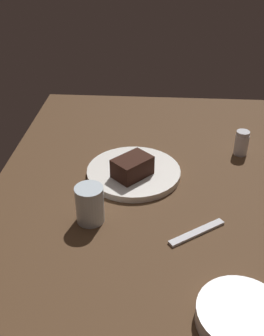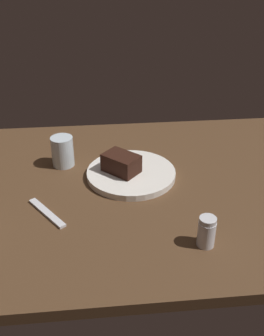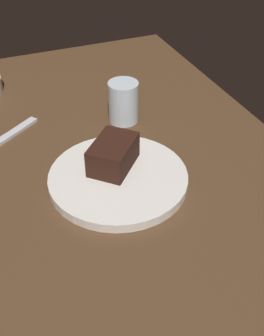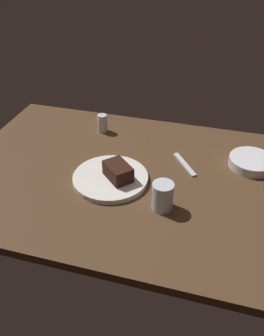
% 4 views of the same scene
% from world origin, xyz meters
% --- Properties ---
extents(dining_table, '(1.20, 0.84, 0.03)m').
position_xyz_m(dining_table, '(0.00, 0.00, 0.01)').
color(dining_table, '#4C331E').
rests_on(dining_table, ground).
extents(dessert_plate, '(0.26, 0.26, 0.02)m').
position_xyz_m(dessert_plate, '(0.04, 0.05, 0.04)').
color(dessert_plate, white).
rests_on(dessert_plate, dining_table).
extents(chocolate_cake_slice, '(0.12, 0.12, 0.05)m').
position_xyz_m(chocolate_cake_slice, '(0.01, 0.05, 0.07)').
color(chocolate_cake_slice, black).
rests_on(chocolate_cake_slice, dessert_plate).
extents(salt_shaker, '(0.04, 0.04, 0.08)m').
position_xyz_m(salt_shaker, '(0.18, -0.26, 0.07)').
color(salt_shaker, silver).
rests_on(salt_shaker, dining_table).
extents(water_glass, '(0.07, 0.07, 0.09)m').
position_xyz_m(water_glass, '(-0.16, 0.14, 0.08)').
color(water_glass, silver).
rests_on(water_glass, dining_table).
extents(dessert_spoon, '(0.10, 0.13, 0.01)m').
position_xyz_m(dessert_spoon, '(-0.19, -0.11, 0.03)').
color(dessert_spoon, silver).
rests_on(dessert_spoon, dining_table).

